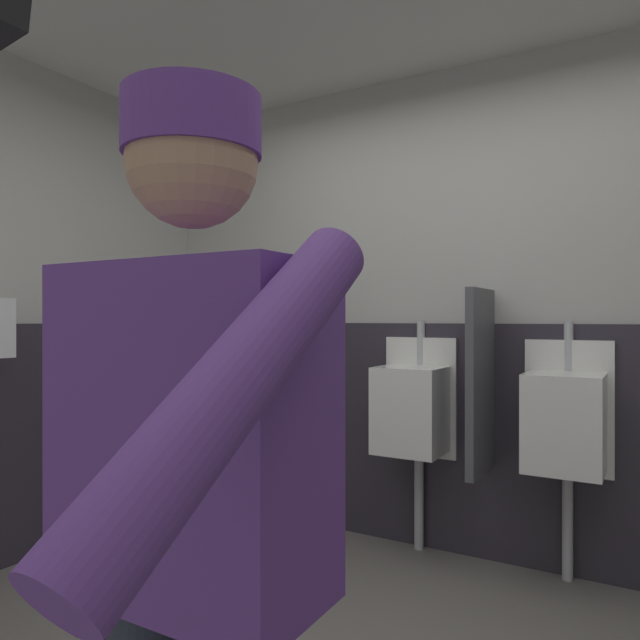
# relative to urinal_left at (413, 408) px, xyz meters

# --- Properties ---
(wall_back) EXTENTS (4.56, 0.12, 2.61)m
(wall_back) POSITION_rel_urinal_left_xyz_m (0.24, 0.22, 0.53)
(wall_back) COLOR #B2B2AD
(wall_back) RESTS_ON ground_plane
(wainscot_band_back) EXTENTS (3.96, 0.03, 1.23)m
(wainscot_band_back) POSITION_rel_urinal_left_xyz_m (0.24, 0.14, -0.16)
(wainscot_band_back) COLOR #2D2833
(wainscot_band_back) RESTS_ON ground_plane
(urinal_left) EXTENTS (0.40, 0.34, 1.24)m
(urinal_left) POSITION_rel_urinal_left_xyz_m (0.00, 0.00, 0.00)
(urinal_left) COLOR white
(urinal_left) RESTS_ON ground_plane
(urinal_middle) EXTENTS (0.40, 0.34, 1.24)m
(urinal_middle) POSITION_rel_urinal_left_xyz_m (0.75, 0.00, 0.00)
(urinal_middle) COLOR white
(urinal_middle) RESTS_ON ground_plane
(privacy_divider_panel) EXTENTS (0.04, 0.40, 0.90)m
(privacy_divider_panel) POSITION_rel_urinal_left_xyz_m (0.38, -0.07, 0.17)
(privacy_divider_panel) COLOR #4C4C51
(person) EXTENTS (0.67, 0.60, 1.63)m
(person) POSITION_rel_urinal_left_xyz_m (0.44, -2.18, 0.18)
(person) COLOR #2D3342
(person) RESTS_ON ground_plane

